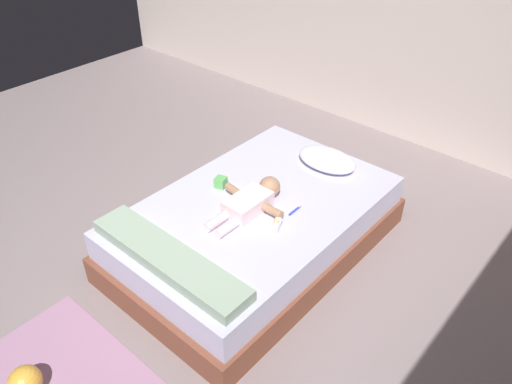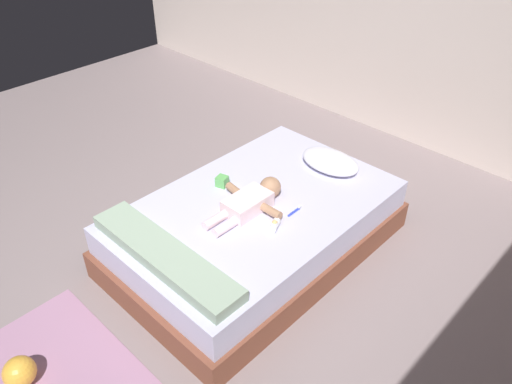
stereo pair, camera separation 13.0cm
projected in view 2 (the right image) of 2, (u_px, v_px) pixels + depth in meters
ground_plane at (168, 285)px, 3.47m from camera, size 8.00×8.00×0.00m
bed at (256, 227)px, 3.64m from camera, size 1.32×2.06×0.43m
pillow at (330, 161)px, 3.86m from camera, size 0.48×0.32×0.11m
baby at (251, 201)px, 3.44m from camera, size 0.51×0.66×0.15m
toothbrush at (295, 211)px, 3.43m from camera, size 0.02×0.13×0.02m
toy_ball at (20, 372)px, 2.79m from camera, size 0.18×0.18×0.18m
blanket at (165, 256)px, 3.02m from camera, size 1.19×0.25×0.08m
toy_block at (222, 181)px, 3.67m from camera, size 0.10×0.10×0.08m
baby_bottle at (275, 225)px, 3.28m from camera, size 0.09×0.12×0.08m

